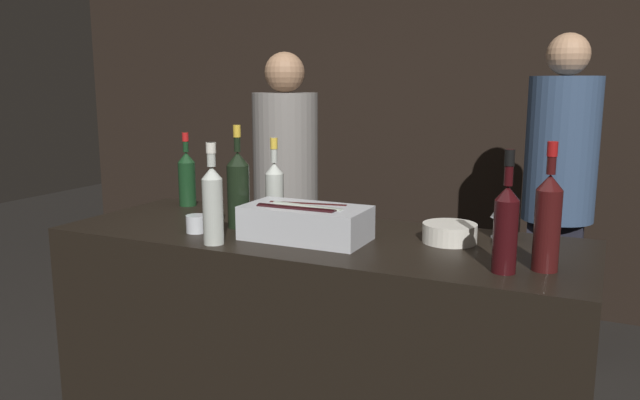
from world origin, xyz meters
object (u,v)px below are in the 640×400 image
(champagne_bottle, at_px, (238,188))
(person_blond_tee, at_px, (286,191))
(wine_glass, at_px, (505,209))
(ice_bin_with_bottles, at_px, (305,221))
(rose_wine_bottle, at_px, (274,187))
(white_wine_bottle, at_px, (213,202))
(person_in_hoodie, at_px, (559,187))
(red_wine_bottle_burgundy, at_px, (187,177))
(red_wine_bottle_tall, at_px, (548,219))
(candle_votive, at_px, (196,224))
(bowl_white, at_px, (450,232))
(red_wine_bottle_black_foil, at_px, (506,225))

(champagne_bottle, distance_m, person_blond_tee, 1.03)
(wine_glass, xyz_separation_m, person_blond_tee, (-1.25, 0.71, -0.14))
(ice_bin_with_bottles, distance_m, rose_wine_bottle, 0.38)
(person_blond_tee, bearing_deg, wine_glass, 131.62)
(wine_glass, relative_size, white_wine_bottle, 0.42)
(person_in_hoodie, bearing_deg, white_wine_bottle, 109.88)
(ice_bin_with_bottles, height_order, red_wine_bottle_burgundy, red_wine_bottle_burgundy)
(champagne_bottle, relative_size, red_wine_bottle_tall, 1.03)
(candle_votive, relative_size, red_wine_bottle_tall, 0.20)
(bowl_white, distance_m, rose_wine_bottle, 0.75)
(ice_bin_with_bottles, relative_size, person_in_hoodie, 0.25)
(white_wine_bottle, bearing_deg, rose_wine_bottle, 92.14)
(red_wine_bottle_burgundy, distance_m, person_in_hoodie, 1.87)
(wine_glass, xyz_separation_m, rose_wine_bottle, (-0.89, -0.05, 0.02))
(white_wine_bottle, bearing_deg, champagne_bottle, 102.85)
(rose_wine_bottle, bearing_deg, red_wine_bottle_burgundy, 172.88)
(bowl_white, distance_m, red_wine_bottle_tall, 0.41)
(champagne_bottle, bearing_deg, red_wine_bottle_tall, -4.73)
(candle_votive, bearing_deg, rose_wine_bottle, 68.33)
(red_wine_bottle_tall, bearing_deg, red_wine_bottle_black_foil, -145.86)
(rose_wine_bottle, distance_m, person_in_hoodie, 1.57)
(bowl_white, height_order, red_wine_bottle_black_foil, red_wine_bottle_black_foil)
(ice_bin_with_bottles, xyz_separation_m, wine_glass, (0.62, 0.31, 0.04))
(bowl_white, bearing_deg, red_wine_bottle_burgundy, 172.88)
(champagne_bottle, height_order, person_blond_tee, person_blond_tee)
(wine_glass, distance_m, red_wine_bottle_burgundy, 1.37)
(ice_bin_with_bottles, bearing_deg, red_wine_bottle_black_foil, -8.38)
(person_in_hoodie, bearing_deg, candle_votive, 104.26)
(rose_wine_bottle, xyz_separation_m, person_in_hoodie, (0.99, 1.21, -0.11))
(white_wine_bottle, distance_m, person_in_hoodie, 1.93)
(rose_wine_bottle, xyz_separation_m, white_wine_bottle, (0.02, -0.45, 0.02))
(champagne_bottle, distance_m, white_wine_bottle, 0.25)
(bowl_white, bearing_deg, rose_wine_bottle, 172.88)
(red_wine_bottle_tall, distance_m, person_in_hoodie, 1.52)
(rose_wine_bottle, bearing_deg, candle_votive, -111.67)
(red_wine_bottle_tall, bearing_deg, bowl_white, 148.09)
(red_wine_bottle_tall, bearing_deg, ice_bin_with_bottles, 177.80)
(red_wine_bottle_tall, height_order, red_wine_bottle_burgundy, red_wine_bottle_tall)
(candle_votive, relative_size, person_blond_tee, 0.05)
(ice_bin_with_bottles, height_order, white_wine_bottle, white_wine_bottle)
(ice_bin_with_bottles, relative_size, red_wine_bottle_tall, 1.15)
(red_wine_bottle_tall, xyz_separation_m, person_blond_tee, (-1.42, 1.06, -0.19))
(champagne_bottle, distance_m, red_wine_bottle_tall, 1.11)
(person_blond_tee, bearing_deg, candle_votive, 82.62)
(person_blond_tee, bearing_deg, bowl_white, 123.34)
(candle_votive, bearing_deg, white_wine_bottle, -35.93)
(candle_votive, bearing_deg, red_wine_bottle_tall, 2.18)
(bowl_white, xyz_separation_m, red_wine_bottle_black_foil, (0.22, -0.28, 0.11))
(red_wine_bottle_tall, distance_m, red_wine_bottle_black_foil, 0.13)
(ice_bin_with_bottles, xyz_separation_m, white_wine_bottle, (-0.25, -0.19, 0.08))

